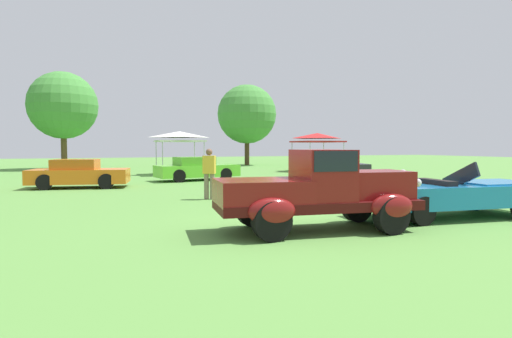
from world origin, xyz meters
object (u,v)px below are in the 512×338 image
Objects in this scene: canopy_tent_left_field at (179,136)px; feature_pickup_truck at (318,190)px; spectator_near_truck at (209,172)px; show_car_orange at (79,174)px; show_car_lime at (197,169)px; neighbor_convertible at (455,194)px; show_car_charcoal at (329,167)px; canopy_tent_center_field at (317,137)px.

feature_pickup_truck is at bearing -92.50° from canopy_tent_left_field.
spectator_near_truck is (-0.74, 5.83, 0.05)m from feature_pickup_truck.
show_car_orange is at bearing -129.99° from canopy_tent_left_field.
show_car_lime is 7.86m from spectator_near_truck.
canopy_tent_left_field is at bearing 100.11° from neighbor_convertible.
show_car_charcoal is at bearing 57.16° from feature_pickup_truck.
canopy_tent_center_field is at bearing 59.70° from feature_pickup_truck.
feature_pickup_truck is 0.98× the size of show_car_charcoal.
neighbor_convertible is at bearing 2.52° from feature_pickup_truck.
neighbor_convertible is 1.09× the size of show_car_lime.
show_car_charcoal is (12.76, 0.63, 0.00)m from show_car_orange.
neighbor_convertible is 1.07× the size of show_car_charcoal.
show_car_lime is 2.61× the size of spectator_near_truck.
spectator_near_truck is at bearing -132.79° from canopy_tent_center_field.
show_car_orange is at bearing -157.46° from canopy_tent_center_field.
canopy_tent_center_field is (10.50, 17.97, 1.56)m from feature_pickup_truck.
show_car_orange is 2.49× the size of spectator_near_truck.
canopy_tent_center_field is (2.62, 5.76, 1.82)m from show_car_charcoal.
feature_pickup_truck is at bearing -177.48° from neighbor_convertible.
show_car_lime is at bearing -155.62° from canopy_tent_center_field.
spectator_near_truck is 12.71m from canopy_tent_left_field.
show_car_lime is (-3.32, 13.36, 0.02)m from neighbor_convertible.
canopy_tent_left_field is (0.80, 18.35, 1.56)m from feature_pickup_truck.
show_car_charcoal is 1.52× the size of canopy_tent_center_field.
feature_pickup_truck is 4.06m from neighbor_convertible.
show_car_charcoal is 2.66× the size of spectator_near_truck.
show_car_orange is 7.10m from spectator_near_truck.
feature_pickup_truck is 1.04× the size of show_car_orange.
neighbor_convertible reaches higher than show_car_charcoal.
show_car_orange is 5.93m from show_car_lime.
neighbor_convertible reaches higher than show_car_orange.
canopy_tent_center_field is at bearing 22.54° from show_car_orange.
feature_pickup_truck is at bearing -122.84° from show_car_charcoal.
feature_pickup_truck reaches higher than show_car_orange.
show_car_orange is (-4.87, 11.59, -0.27)m from feature_pickup_truck.
canopy_tent_left_field reaches higher than show_car_orange.
show_car_charcoal is 9.55m from canopy_tent_left_field.
canopy_tent_left_field reaches higher than show_car_charcoal.
show_car_orange is 9.02m from canopy_tent_left_field.
neighbor_convertible is at bearing -107.70° from show_car_charcoal.
show_car_lime is 7.28m from show_car_charcoal.
show_car_lime is 1.50× the size of canopy_tent_center_field.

